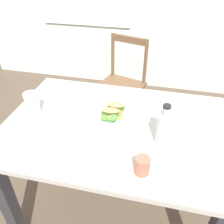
% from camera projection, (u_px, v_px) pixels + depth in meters
% --- Properties ---
extents(ground_plane, '(8.15, 8.15, 0.00)m').
position_uv_depth(ground_plane, '(102.00, 203.00, 1.75)').
color(ground_plane, brown).
extents(dining_table, '(1.22, 0.85, 0.74)m').
position_uv_depth(dining_table, '(116.00, 142.00, 1.38)').
color(dining_table, '#BCB7AD').
rests_on(dining_table, ground).
extents(chair_wooden_far, '(0.50, 0.50, 0.87)m').
position_uv_depth(chair_wooden_far, '(121.00, 85.00, 2.27)').
color(chair_wooden_far, brown).
rests_on(chair_wooden_far, ground).
extents(plate_lunch, '(0.24, 0.24, 0.01)m').
position_uv_depth(plate_lunch, '(110.00, 118.00, 1.35)').
color(plate_lunch, silver).
rests_on(plate_lunch, dining_table).
extents(sandwich_half_front, '(0.11, 0.06, 0.06)m').
position_uv_depth(sandwich_half_front, '(111.00, 113.00, 1.34)').
color(sandwich_half_front, tan).
rests_on(sandwich_half_front, plate_lunch).
extents(sandwich_half_back, '(0.11, 0.06, 0.06)m').
position_uv_depth(sandwich_half_back, '(116.00, 107.00, 1.38)').
color(sandwich_half_back, tan).
rests_on(sandwich_half_back, plate_lunch).
extents(salad_mixed_greens, '(0.13, 0.12, 0.04)m').
position_uv_depth(salad_mixed_greens, '(113.00, 118.00, 1.31)').
color(salad_mixed_greens, '#518438').
rests_on(salad_mixed_greens, plate_lunch).
extents(napkin_folded, '(0.13, 0.23, 0.00)m').
position_uv_depth(napkin_folded, '(68.00, 114.00, 1.38)').
color(napkin_folded, white).
rests_on(napkin_folded, dining_table).
extents(fork_on_napkin, '(0.03, 0.19, 0.00)m').
position_uv_depth(fork_on_napkin, '(69.00, 112.00, 1.39)').
color(fork_on_napkin, silver).
rests_on(fork_on_napkin, napkin_folded).
extents(bottle_cold_brew, '(0.08, 0.08, 0.22)m').
position_uv_depth(bottle_cold_brew, '(163.00, 129.00, 1.16)').
color(bottle_cold_brew, '#472819').
rests_on(bottle_cold_brew, dining_table).
extents(mason_jar_iced_tea, '(0.09, 0.09, 0.14)m').
position_uv_depth(mason_jar_iced_tea, '(32.00, 104.00, 1.36)').
color(mason_jar_iced_tea, '#C67528').
rests_on(mason_jar_iced_tea, dining_table).
extents(cup_extra_side, '(0.07, 0.07, 0.08)m').
position_uv_depth(cup_extra_side, '(142.00, 166.00, 1.02)').
color(cup_extra_side, '#B2664C').
rests_on(cup_extra_side, dining_table).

